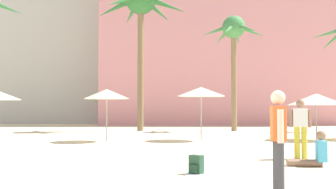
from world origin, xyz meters
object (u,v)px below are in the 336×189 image
(beach_towel, at_px, (226,173))
(person_near_right, at_px, (300,126))
(backpack, at_px, (196,165))
(person_mid_center, at_px, (278,138))
(palm_tree_center, at_px, (141,8))
(person_far_left, at_px, (314,154))
(cafe_umbrella_0, at_px, (316,99))
(cafe_umbrella_2, at_px, (107,94))
(cafe_umbrella_5, at_px, (201,92))
(palm_tree_far_left, at_px, (234,37))

(beach_towel, relative_size, person_near_right, 1.02)
(backpack, xyz_separation_m, person_mid_center, (1.18, -2.31, 0.77))
(palm_tree_center, xyz_separation_m, person_far_left, (5.34, -15.80, -7.70))
(cafe_umbrella_0, bearing_deg, cafe_umbrella_2, -176.16)
(cafe_umbrella_5, relative_size, person_mid_center, 1.38)
(palm_tree_far_left, relative_size, person_mid_center, 4.23)
(palm_tree_far_left, relative_size, person_near_right, 4.33)
(cafe_umbrella_5, xyz_separation_m, person_near_right, (2.29, -6.56, -1.26))
(palm_tree_far_left, height_order, person_far_left, palm_tree_far_left)
(palm_tree_far_left, xyz_separation_m, cafe_umbrella_2, (-7.01, -8.00, -3.99))
(cafe_umbrella_2, distance_m, cafe_umbrella_5, 4.24)
(beach_towel, distance_m, person_far_left, 2.64)
(backpack, distance_m, person_far_left, 3.30)
(palm_tree_center, bearing_deg, beach_towel, -80.07)
(backpack, relative_size, person_mid_center, 0.24)
(cafe_umbrella_0, relative_size, person_near_right, 1.50)
(beach_towel, bearing_deg, cafe_umbrella_2, 114.54)
(palm_tree_center, relative_size, cafe_umbrella_0, 3.72)
(cafe_umbrella_2, distance_m, person_far_left, 10.02)
(palm_tree_far_left, xyz_separation_m, person_far_left, (-0.67, -15.56, -5.77))
(cafe_umbrella_5, relative_size, beach_towel, 1.37)
(person_near_right, bearing_deg, backpack, -34.23)
(person_far_left, relative_size, person_mid_center, 0.57)
(cafe_umbrella_2, height_order, cafe_umbrella_5, cafe_umbrella_5)
(cafe_umbrella_2, bearing_deg, person_near_right, -43.10)
(cafe_umbrella_2, distance_m, person_near_right, 8.98)
(palm_tree_far_left, bearing_deg, backpack, -102.61)
(cafe_umbrella_2, distance_m, beach_towel, 9.74)
(palm_tree_far_left, bearing_deg, person_mid_center, -97.66)
(cafe_umbrella_0, xyz_separation_m, cafe_umbrella_5, (-5.30, -0.17, 0.34))
(palm_tree_center, xyz_separation_m, person_mid_center, (3.45, -19.30, -7.04))
(beach_towel, distance_m, person_mid_center, 2.63)
(palm_tree_center, bearing_deg, person_far_left, -71.32)
(cafe_umbrella_5, xyz_separation_m, person_mid_center, (0.23, -11.53, -1.24))
(cafe_umbrella_2, bearing_deg, palm_tree_center, 83.12)
(cafe_umbrella_2, height_order, person_far_left, cafe_umbrella_2)
(person_far_left, xyz_separation_m, person_near_right, (0.16, 1.48, 0.64))
(backpack, distance_m, person_near_right, 4.26)
(person_mid_center, bearing_deg, cafe_umbrella_5, -80.82)
(palm_tree_far_left, relative_size, cafe_umbrella_2, 3.23)
(beach_towel, bearing_deg, cafe_umbrella_5, 88.37)
(palm_tree_center, height_order, cafe_umbrella_0, palm_tree_center)
(cafe_umbrella_0, xyz_separation_m, person_far_left, (-3.18, -8.20, -1.56))
(palm_tree_center, bearing_deg, palm_tree_far_left, -2.25)
(palm_tree_center, distance_m, cafe_umbrella_2, 10.20)
(person_far_left, distance_m, person_near_right, 1.62)
(cafe_umbrella_5, bearing_deg, person_mid_center, -88.84)
(palm_tree_far_left, distance_m, cafe_umbrella_2, 11.37)
(palm_tree_far_left, xyz_separation_m, person_mid_center, (-2.56, -19.06, -5.11))
(beach_towel, relative_size, person_mid_center, 1.00)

